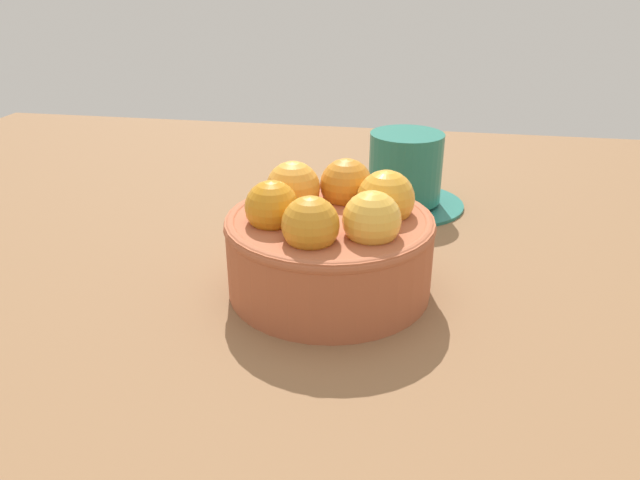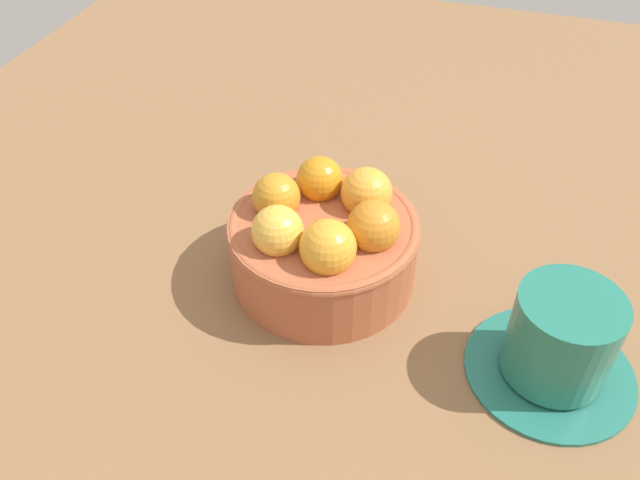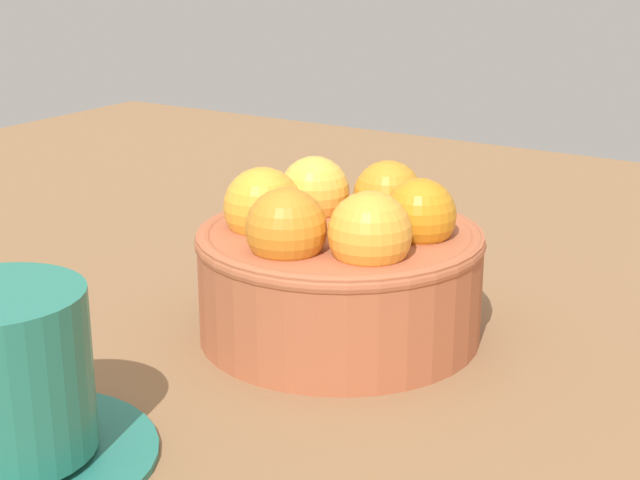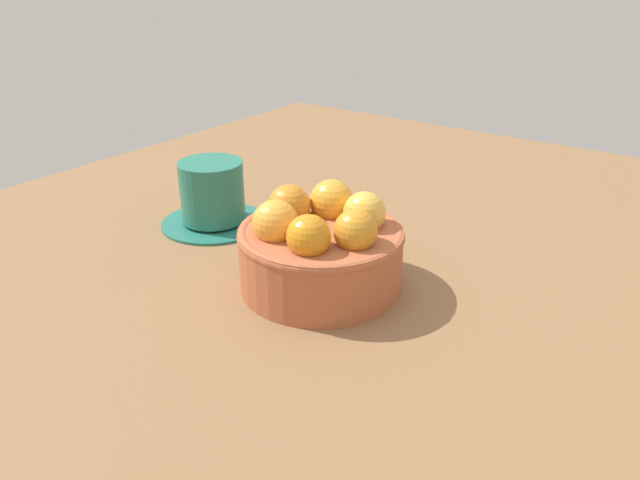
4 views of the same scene
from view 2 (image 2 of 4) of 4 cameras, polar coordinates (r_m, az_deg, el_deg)
ground_plane at (r=55.53cm, az=0.28°, el=-4.61°), size 119.04×96.85×4.16cm
terracotta_bowl at (r=51.32cm, az=0.34°, el=-0.00°), size 14.87×14.87×8.85cm
coffee_cup at (r=47.93cm, az=19.94°, el=-8.37°), size 11.85×11.85×7.27cm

